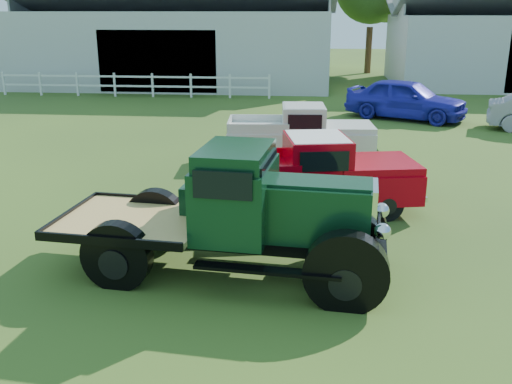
# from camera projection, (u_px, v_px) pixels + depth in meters

# --- Properties ---
(ground) EXTENTS (120.00, 120.00, 0.00)m
(ground) POSITION_uv_depth(u_px,v_px,m) (237.00, 271.00, 9.74)
(ground) COLOR #30431C
(shed_left) EXTENTS (18.80, 10.20, 5.60)m
(shed_left) POSITION_uv_depth(u_px,v_px,m) (178.00, 36.00, 34.20)
(shed_left) COLOR #A3A3A3
(shed_left) RESTS_ON ground
(fence_rail) EXTENTS (14.20, 0.16, 1.20)m
(fence_rail) POSITION_uv_depth(u_px,v_px,m) (134.00, 85.00, 29.27)
(fence_rail) COLOR white
(fence_rail) RESTS_ON ground
(tree_c) EXTENTS (5.40, 5.40, 9.00)m
(tree_c) POSITION_uv_depth(u_px,v_px,m) (371.00, 7.00, 39.18)
(tree_c) COLOR #294515
(tree_c) RESTS_ON ground
(vintage_flatbed) EXTENTS (5.70, 2.69, 2.19)m
(vintage_flatbed) POSITION_uv_depth(u_px,v_px,m) (230.00, 211.00, 9.40)
(vintage_flatbed) COLOR #0D331B
(vintage_flatbed) RESTS_ON ground
(red_pickup) EXTENTS (4.95, 2.67, 1.71)m
(red_pickup) POSITION_uv_depth(u_px,v_px,m) (312.00, 174.00, 12.42)
(red_pickup) COLOR #B70211
(red_pickup) RESTS_ON ground
(white_pickup) EXTENTS (4.51, 2.01, 1.61)m
(white_pickup) POSITION_uv_depth(u_px,v_px,m) (300.00, 134.00, 16.68)
(white_pickup) COLOR beige
(white_pickup) RESTS_ON ground
(misc_car_blue) EXTENTS (5.17, 3.90, 1.64)m
(misc_car_blue) POSITION_uv_depth(u_px,v_px,m) (406.00, 99.00, 23.15)
(misc_car_blue) COLOR #2422AA
(misc_car_blue) RESTS_ON ground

